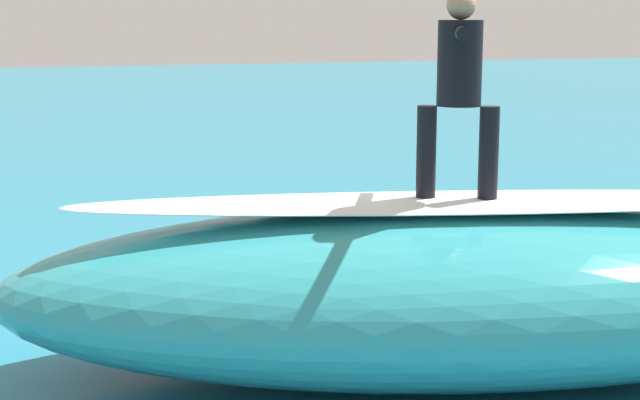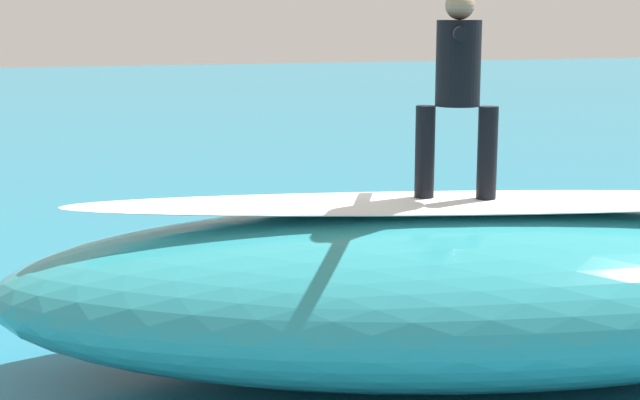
{
  "view_description": "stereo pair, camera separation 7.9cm",
  "coord_description": "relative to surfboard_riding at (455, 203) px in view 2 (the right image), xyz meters",
  "views": [
    {
      "loc": [
        4.72,
        9.27,
        2.97
      ],
      "look_at": [
        1.21,
        0.6,
        1.23
      ],
      "focal_mm": 53.09,
      "sensor_mm": 36.0,
      "label": 1
    },
    {
      "loc": [
        4.65,
        9.3,
        2.97
      ],
      "look_at": [
        1.21,
        0.6,
        1.23
      ],
      "focal_mm": 53.09,
      "sensor_mm": 36.0,
      "label": 2
    }
  ],
  "objects": [
    {
      "name": "ground_plane",
      "position": [
        -0.72,
        -2.44,
        -1.49
      ],
      "size": [
        120.0,
        120.0,
        0.0
      ],
      "primitive_type": "plane",
      "color": "teal"
    },
    {
      "name": "wave_crest",
      "position": [
        -0.03,
        0.01,
        -0.77
      ],
      "size": [
        8.37,
        5.23,
        1.45
      ],
      "primitive_type": "ellipsoid",
      "rotation": [
        0.0,
        0.0,
        -0.31
      ],
      "color": "teal",
      "rests_on": "ground_plane"
    },
    {
      "name": "wave_foam_lip",
      "position": [
        -0.03,
        0.01,
        0.0
      ],
      "size": [
        6.66,
        3.03,
        0.08
      ],
      "primitive_type": "ellipsoid",
      "rotation": [
        0.0,
        0.0,
        -0.31
      ],
      "color": "white",
      "rests_on": "wave_crest"
    },
    {
      "name": "surfboard_riding",
      "position": [
        0.0,
        0.0,
        0.0
      ],
      "size": [
        2.23,
        1.51,
        0.08
      ],
      "primitive_type": "ellipsoid",
      "rotation": [
        0.0,
        0.0,
        -0.5
      ],
      "color": "yellow",
      "rests_on": "wave_crest"
    },
    {
      "name": "surfer_riding",
      "position": [
        0.0,
        0.0,
        1.04
      ],
      "size": [
        0.87,
        1.48,
        1.71
      ],
      "rotation": [
        0.0,
        0.0,
        -0.5
      ],
      "color": "black",
      "rests_on": "surfboard_riding"
    },
    {
      "name": "surfboard_paddling",
      "position": [
        0.99,
        -3.68,
        -1.45
      ],
      "size": [
        2.26,
        1.34,
        0.09
      ],
      "primitive_type": "ellipsoid",
      "rotation": [
        0.0,
        0.0,
        -2.74
      ],
      "color": "#EAE5C6",
      "rests_on": "ground_plane"
    },
    {
      "name": "surfer_paddling",
      "position": [
        1.11,
        -3.63,
        -1.27
      ],
      "size": [
        1.65,
        0.87,
        0.31
      ],
      "rotation": [
        0.0,
        0.0,
        -2.74
      ],
      "color": "black",
      "rests_on": "surfboard_paddling"
    },
    {
      "name": "foam_patch_near",
      "position": [
        -0.98,
        -3.61,
        -1.43
      ],
      "size": [
        0.88,
        0.64,
        0.13
      ],
      "primitive_type": "ellipsoid",
      "rotation": [
        0.0,
        0.0,
        0.12
      ],
      "color": "white",
      "rests_on": "ground_plane"
    },
    {
      "name": "foam_patch_mid",
      "position": [
        0.23,
        -1.87,
        -1.41
      ],
      "size": [
        0.84,
        0.71,
        0.17
      ],
      "primitive_type": "ellipsoid",
      "rotation": [
        0.0,
        0.0,
        0.37
      ],
      "color": "white",
      "rests_on": "ground_plane"
    }
  ]
}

